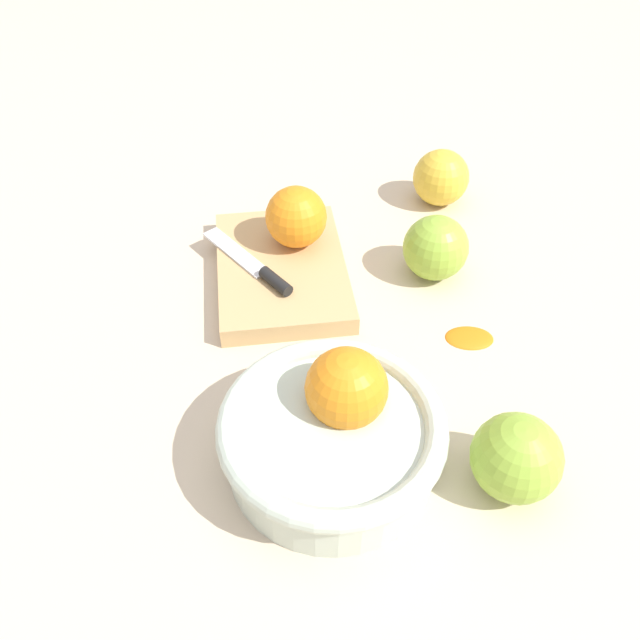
{
  "coord_description": "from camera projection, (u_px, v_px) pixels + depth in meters",
  "views": [
    {
      "loc": [
        -0.51,
        0.15,
        0.49
      ],
      "look_at": [
        -0.05,
        0.04,
        0.04
      ],
      "focal_mm": 36.02,
      "sensor_mm": 36.0,
      "label": 1
    }
  ],
  "objects": [
    {
      "name": "bowl",
      "position": [
        334.0,
        431.0,
        0.55
      ],
      "size": [
        0.2,
        0.2,
        0.11
      ],
      "color": "beige",
      "rests_on": "ground_plane"
    },
    {
      "name": "ground_plane",
      "position": [
        342.0,
        307.0,
        0.72
      ],
      "size": [
        2.4,
        2.4,
        0.0
      ],
      "primitive_type": "plane",
      "color": "beige"
    },
    {
      "name": "apple_front_right_2",
      "position": [
        441.0,
        178.0,
        0.85
      ],
      "size": [
        0.07,
        0.07,
        0.07
      ],
      "primitive_type": "sphere",
      "color": "gold",
      "rests_on": "ground_plane"
    },
    {
      "name": "knife",
      "position": [
        258.0,
        268.0,
        0.73
      ],
      "size": [
        0.15,
        0.08,
        0.01
      ],
      "color": "silver",
      "rests_on": "cutting_board"
    },
    {
      "name": "apple_front_right",
      "position": [
        436.0,
        248.0,
        0.74
      ],
      "size": [
        0.08,
        0.08,
        0.08
      ],
      "primitive_type": "sphere",
      "color": "#8EB738",
      "rests_on": "ground_plane"
    },
    {
      "name": "apple_front_left",
      "position": [
        516.0,
        458.0,
        0.54
      ],
      "size": [
        0.08,
        0.08,
        0.08
      ],
      "primitive_type": "sphere",
      "color": "#8EB738",
      "rests_on": "ground_plane"
    },
    {
      "name": "citrus_peel",
      "position": [
        470.0,
        336.0,
        0.69
      ],
      "size": [
        0.05,
        0.06,
        0.01
      ],
      "primitive_type": "ellipsoid",
      "rotation": [
        0.0,
        0.0,
        1.32
      ],
      "color": "orange",
      "rests_on": "ground_plane"
    },
    {
      "name": "orange_on_board",
      "position": [
        296.0,
        217.0,
        0.75
      ],
      "size": [
        0.07,
        0.07,
        0.07
      ],
      "primitive_type": "sphere",
      "color": "orange",
      "rests_on": "cutting_board"
    },
    {
      "name": "cutting_board",
      "position": [
        282.0,
        270.0,
        0.75
      ],
      "size": [
        0.23,
        0.17,
        0.02
      ],
      "primitive_type": "cube",
      "rotation": [
        0.0,
        0.0,
        -0.11
      ],
      "color": "tan",
      "rests_on": "ground_plane"
    }
  ]
}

